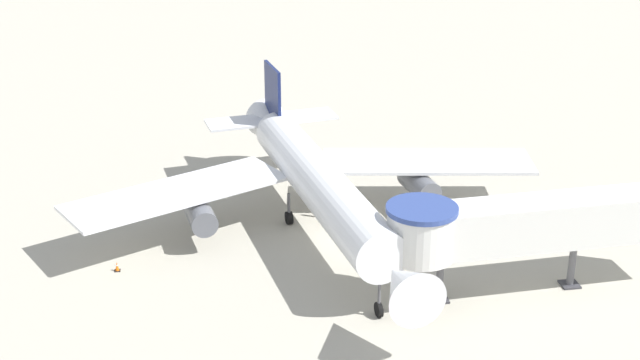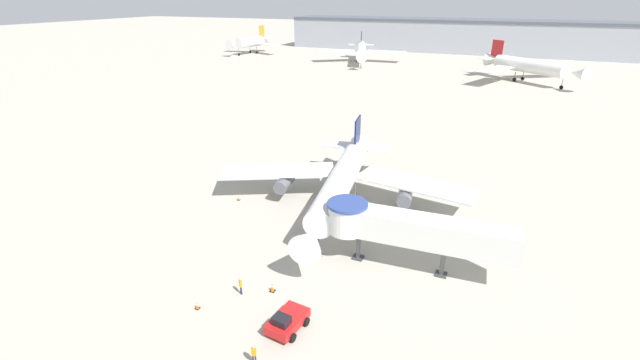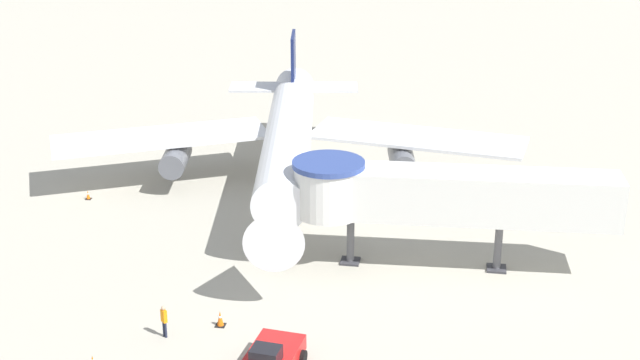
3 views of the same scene
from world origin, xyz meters
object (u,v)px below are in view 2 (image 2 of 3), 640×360
main_airplane (342,180)px  ground_crew_wing_walker (254,353)px  jet_bridge (404,228)px  ground_crew_marshaller (241,285)px  traffic_cone_port_wing (238,198)px  pushback_tug_red (287,321)px  traffic_cone_near_nose (272,287)px  background_jet_red_tail (527,66)px  background_jet_black_tail (361,50)px  background_jet_orange_tail (251,42)px  traffic_cone_apron_front (197,306)px

main_airplane → ground_crew_wing_walker: size_ratio=19.43×
jet_bridge → ground_crew_marshaller: size_ratio=10.61×
main_airplane → traffic_cone_port_wing: 14.07m
pushback_tug_red → traffic_cone_near_nose: bearing=139.1°
traffic_cone_port_wing → background_jet_red_tail: (35.54, 105.54, 4.71)m
ground_crew_marshaller → background_jet_black_tail: background_jet_black_tail is taller
main_airplane → jet_bridge: size_ratio=1.84×
background_jet_orange_tail → background_jet_red_tail: bearing=-5.2°
traffic_cone_apron_front → background_jet_red_tail: background_jet_red_tail is taller
traffic_cone_near_nose → ground_crew_wing_walker: 8.45m
traffic_cone_near_nose → traffic_cone_port_wing: bearing=132.0°
jet_bridge → traffic_cone_near_nose: 13.64m
ground_crew_marshaller → traffic_cone_apron_front: bearing=-86.4°
jet_bridge → traffic_cone_apron_front: jet_bridge is taller
traffic_cone_near_nose → background_jet_orange_tail: background_jet_orange_tail is taller
traffic_cone_port_wing → ground_crew_wing_walker: 27.96m
traffic_cone_apron_front → background_jet_orange_tail: bearing=120.1°
traffic_cone_port_wing → background_jet_black_tail: size_ratio=0.02×
traffic_cone_port_wing → ground_crew_marshaller: size_ratio=0.36×
main_airplane → background_jet_orange_tail: background_jet_orange_tail is taller
traffic_cone_port_wing → ground_crew_marshaller: ground_crew_marshaller is taller
traffic_cone_apron_front → background_jet_red_tail: bearing=77.8°
background_jet_red_tail → traffic_cone_apron_front: bearing=-152.8°
ground_crew_wing_walker → traffic_cone_port_wing: bearing=105.5°
traffic_cone_apron_front → ground_crew_marshaller: (2.41, 3.19, 0.68)m
jet_bridge → traffic_cone_apron_front: bearing=-141.3°
jet_bridge → traffic_cone_port_wing: 24.49m
traffic_cone_apron_front → traffic_cone_near_nose: size_ratio=0.79×
background_jet_black_tail → traffic_cone_apron_front: bearing=-95.8°
jet_bridge → background_jet_black_tail: 139.32m
pushback_tug_red → traffic_cone_near_nose: pushback_tug_red is taller
jet_bridge → traffic_cone_near_nose: bearing=-142.6°
ground_crew_wing_walker → background_jet_black_tail: size_ratio=0.05×
pushback_tug_red → traffic_cone_port_wing: (-16.81, 18.61, -0.49)m
background_jet_red_tail → ground_crew_wing_walker: bearing=-149.2°
ground_crew_marshaller → jet_bridge: bearing=79.5°
background_jet_red_tail → traffic_cone_near_nose: bearing=-151.1°
traffic_cone_near_nose → background_jet_black_tail: background_jet_black_tail is taller
ground_crew_wing_walker → background_jet_black_tail: background_jet_black_tail is taller
jet_bridge → background_jet_red_tail: background_jet_red_tail is taller
background_jet_red_tail → background_jet_orange_tail: size_ratio=1.11×
background_jet_black_tail → background_jet_orange_tail: background_jet_orange_tail is taller
main_airplane → jet_bridge: main_airplane is taller
jet_bridge → ground_crew_wing_walker: size_ratio=10.57×
background_jet_black_tail → pushback_tug_red: bearing=-92.6°
background_jet_red_tail → ground_crew_marshaller: bearing=-152.0°
pushback_tug_red → traffic_cone_apron_front: size_ratio=6.09×
background_jet_red_tail → background_jet_orange_tail: (-114.50, 26.10, 0.15)m
pushback_tug_red → background_jet_black_tail: 149.01m
traffic_cone_apron_front → background_jet_black_tail: bearing=102.7°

